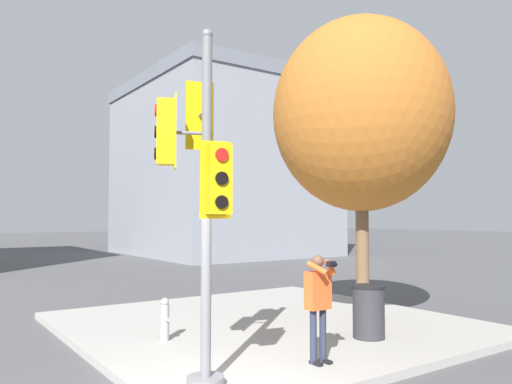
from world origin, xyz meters
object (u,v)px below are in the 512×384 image
(traffic_signal_pole, at_px, (198,177))
(trash_bin, at_px, (369,312))
(person_photographer, at_px, (319,298))
(fire_hydrant, at_px, (165,319))
(street_tree, at_px, (361,115))

(traffic_signal_pole, bearing_deg, trash_bin, 7.56)
(person_photographer, bearing_deg, traffic_signal_pole, 175.58)
(person_photographer, distance_m, fire_hydrant, 3.11)
(traffic_signal_pole, height_order, trash_bin, traffic_signal_pole)
(traffic_signal_pole, bearing_deg, fire_hydrant, 75.18)
(traffic_signal_pole, xyz_separation_m, person_photographer, (2.07, -0.16, -1.83))
(traffic_signal_pole, distance_m, fire_hydrant, 3.61)
(fire_hydrant, bearing_deg, trash_bin, -31.69)
(street_tree, bearing_deg, fire_hydrant, 166.18)
(trash_bin, bearing_deg, person_photographer, -160.01)
(traffic_signal_pole, height_order, street_tree, street_tree)
(person_photographer, xyz_separation_m, street_tree, (2.79, 1.68, 3.54))
(street_tree, height_order, fire_hydrant, street_tree)
(street_tree, xyz_separation_m, trash_bin, (-0.91, -1.00, -4.06))
(traffic_signal_pole, xyz_separation_m, trash_bin, (3.96, 0.53, -2.35))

